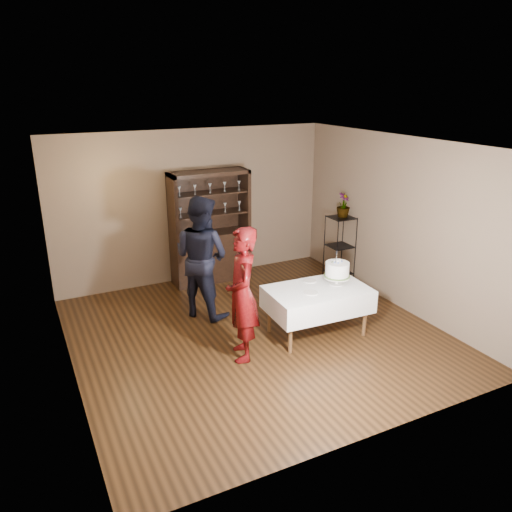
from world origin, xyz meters
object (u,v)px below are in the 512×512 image
object	(u,v)px
woman	(242,295)
potted_plant	(343,205)
man	(201,257)
cake_table	(317,299)
plant_etagere	(340,246)
cake	(337,271)
china_hutch	(211,245)

from	to	relation	value
woman	potted_plant	distance (m)	3.24
woman	man	world-z (taller)	man
man	woman	bearing A→B (deg)	147.17
woman	potted_plant	size ratio (longest dim) A/B	4.15
cake_table	potted_plant	xyz separation A→B (m)	(1.52, 1.56, 0.86)
plant_etagere	potted_plant	xyz separation A→B (m)	(0.02, -0.01, 0.75)
man	cake	size ratio (longest dim) A/B	3.63
plant_etagere	cake_table	xyz separation A→B (m)	(-1.50, -1.57, -0.11)
cake	potted_plant	distance (m)	2.01
china_hutch	woman	bearing A→B (deg)	-103.08
china_hutch	plant_etagere	world-z (taller)	china_hutch
cake	potted_plant	bearing A→B (deg)	52.41
plant_etagere	potted_plant	size ratio (longest dim) A/B	2.79
china_hutch	plant_etagere	xyz separation A→B (m)	(2.08, -1.05, -0.01)
china_hutch	cake	xyz separation A→B (m)	(0.91, -2.61, 0.25)
woman	man	distance (m)	1.45
man	potted_plant	distance (m)	2.79
cake_table	potted_plant	bearing A→B (deg)	45.89
plant_etagere	china_hutch	bearing A→B (deg)	153.17
plant_etagere	cake_table	bearing A→B (deg)	-133.57
cake	potted_plant	size ratio (longest dim) A/B	1.21
cake_table	cake	xyz separation A→B (m)	(0.33, 0.02, 0.37)
plant_etagere	woman	size ratio (longest dim) A/B	0.67
cake	man	bearing A→B (deg)	139.35
plant_etagere	cake	size ratio (longest dim) A/B	2.31
cake	potted_plant	xyz separation A→B (m)	(1.19, 1.55, 0.49)
plant_etagere	cake_table	size ratio (longest dim) A/B	0.83
woman	potted_plant	world-z (taller)	woman
potted_plant	china_hutch	bearing A→B (deg)	153.24
china_hutch	potted_plant	xyz separation A→B (m)	(2.10, -1.06, 0.74)
cake_table	man	size ratio (longest dim) A/B	0.77
china_hutch	cake_table	distance (m)	2.69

